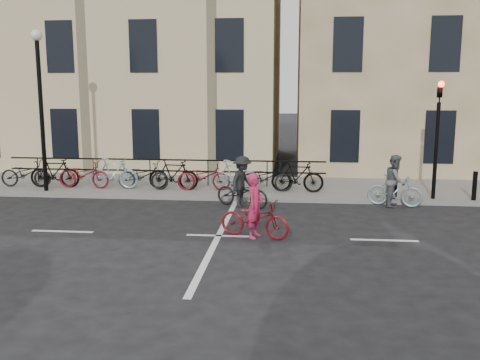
# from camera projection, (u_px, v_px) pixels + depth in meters

# --- Properties ---
(ground) EXTENTS (120.00, 120.00, 0.00)m
(ground) POSITION_uv_depth(u_px,v_px,m) (219.00, 236.00, 13.16)
(ground) COLOR black
(ground) RESTS_ON ground
(sidewalk) EXTENTS (46.00, 4.00, 0.15)m
(sidewalk) POSITION_uv_depth(u_px,v_px,m) (132.00, 185.00, 19.41)
(sidewalk) COLOR slate
(sidewalk) RESTS_ON ground
(building_east) EXTENTS (14.00, 10.00, 12.00)m
(building_east) POSITION_uv_depth(u_px,v_px,m) (456.00, 29.00, 23.95)
(building_east) COLOR tan
(building_east) RESTS_ON sidewalk
(building_west) EXTENTS (20.00, 10.00, 10.00)m
(building_west) POSITION_uv_depth(u_px,v_px,m) (71.00, 54.00, 25.88)
(building_west) COLOR #C9BA88
(building_west) RESTS_ON sidewalk
(traffic_light) EXTENTS (0.18, 0.30, 3.90)m
(traffic_light) POSITION_uv_depth(u_px,v_px,m) (438.00, 125.00, 16.38)
(traffic_light) COLOR black
(traffic_light) RESTS_ON sidewalk
(lamp_post) EXTENTS (0.36, 0.36, 5.28)m
(lamp_post) POSITION_uv_depth(u_px,v_px,m) (40.00, 91.00, 17.50)
(lamp_post) COLOR black
(lamp_post) RESTS_ON sidewalk
(bollard_east) EXTENTS (0.14, 0.14, 0.90)m
(bollard_east) POSITION_uv_depth(u_px,v_px,m) (395.00, 184.00, 16.73)
(bollard_east) COLOR black
(bollard_east) RESTS_ON sidewalk
(bollard_west) EXTENTS (0.14, 0.14, 0.90)m
(bollard_west) POSITION_uv_depth(u_px,v_px,m) (475.00, 186.00, 16.50)
(bollard_west) COLOR black
(bollard_west) RESTS_ON sidewalk
(parked_bikes) EXTENTS (11.45, 1.23, 1.05)m
(parked_bikes) POSITION_uv_depth(u_px,v_px,m) (157.00, 175.00, 18.26)
(parked_bikes) COLOR black
(parked_bikes) RESTS_ON sidewalk
(cyclist_pink) EXTENTS (1.87, 1.13, 1.57)m
(cyclist_pink) POSITION_uv_depth(u_px,v_px,m) (255.00, 215.00, 12.95)
(cyclist_pink) COLOR maroon
(cyclist_pink) RESTS_ON ground
(cyclist_grey) EXTENTS (1.71, 0.91, 1.59)m
(cyclist_grey) POSITION_uv_depth(u_px,v_px,m) (395.00, 186.00, 16.29)
(cyclist_grey) COLOR #7B99A1
(cyclist_grey) RESTS_ON ground
(cyclist_dark) EXTENTS (1.85, 1.30, 1.57)m
(cyclist_dark) POSITION_uv_depth(u_px,v_px,m) (242.00, 187.00, 16.21)
(cyclist_dark) COLOR black
(cyclist_dark) RESTS_ON ground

